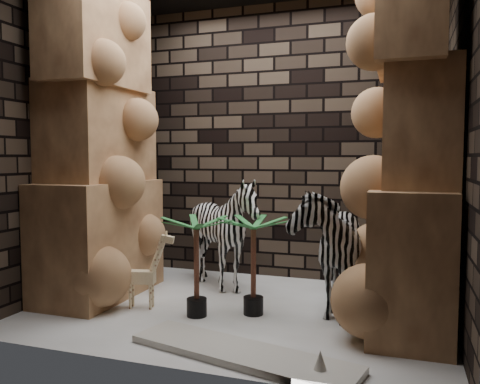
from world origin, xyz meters
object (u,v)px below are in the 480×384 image
(giraffe_toy, at_px, (141,268))
(palm_front, at_px, (253,265))
(zebra_right, at_px, (328,237))
(zebra_left, at_px, (223,239))
(surfboard, at_px, (241,353))
(palm_back, at_px, (197,266))

(giraffe_toy, distance_m, palm_front, 1.00)
(zebra_right, xyz_separation_m, zebra_left, (-1.08, 0.30, -0.13))
(zebra_right, relative_size, surfboard, 0.80)
(zebra_left, relative_size, palm_front, 1.35)
(palm_back, relative_size, surfboard, 0.53)
(zebra_right, relative_size, giraffe_toy, 1.81)
(palm_front, bearing_deg, zebra_left, 128.56)
(surfboard, bearing_deg, zebra_left, 127.98)
(zebra_right, xyz_separation_m, palm_back, (-1.01, -0.54, -0.22))
(zebra_left, distance_m, giraffe_toy, 0.94)
(zebra_right, distance_m, palm_back, 1.17)
(palm_front, xyz_separation_m, palm_back, (-0.44, -0.20, 0.00))
(zebra_right, relative_size, palm_front, 1.52)
(giraffe_toy, bearing_deg, palm_back, -17.05)
(zebra_right, xyz_separation_m, palm_front, (-0.57, -0.35, -0.22))
(surfboard, bearing_deg, zebra_right, 85.55)
(zebra_right, distance_m, giraffe_toy, 1.66)
(zebra_right, distance_m, surfboard, 1.42)
(palm_back, height_order, surfboard, palm_back)
(giraffe_toy, distance_m, palm_back, 0.56)
(zebra_right, height_order, surfboard, zebra_right)
(palm_back, xyz_separation_m, surfboard, (0.62, -0.67, -0.40))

